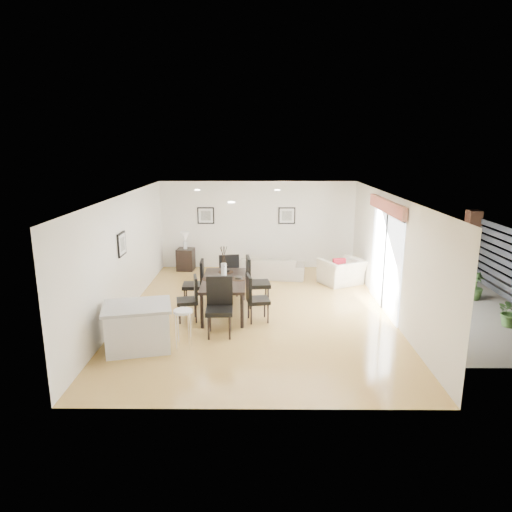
{
  "coord_description": "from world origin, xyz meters",
  "views": [
    {
      "loc": [
        0.05,
        -9.96,
        3.77
      ],
      "look_at": [
        -0.02,
        0.4,
        1.24
      ],
      "focal_mm": 32.0,
      "sensor_mm": 36.0,
      "label": 1
    }
  ],
  "objects_px": {
    "dining_chair_foot": "(229,273)",
    "dining_chair_head": "(219,303)",
    "bar_stool": "(183,316)",
    "armchair": "(342,272)",
    "dining_chair_efar": "(254,279)",
    "dining_table": "(224,283)",
    "dining_chair_wnear": "(191,296)",
    "dining_chair_wfar": "(197,281)",
    "dining_chair_enear": "(254,296)",
    "coffee_table": "(225,281)",
    "sofa": "(269,267)",
    "kitchen_island": "(138,327)",
    "side_table": "(186,259)"
  },
  "relations": [
    {
      "from": "dining_chair_enear",
      "to": "dining_chair_efar",
      "type": "xyz_separation_m",
      "value": [
        -0.01,
        0.97,
        0.09
      ]
    },
    {
      "from": "dining_chair_efar",
      "to": "dining_chair_wnear",
      "type": "bearing_deg",
      "value": 117.78
    },
    {
      "from": "dining_chair_foot",
      "to": "dining_chair_head",
      "type": "bearing_deg",
      "value": 77.16
    },
    {
      "from": "dining_table",
      "to": "bar_stool",
      "type": "xyz_separation_m",
      "value": [
        -0.62,
        -1.9,
        -0.06
      ]
    },
    {
      "from": "sofa",
      "to": "dining_chair_wfar",
      "type": "xyz_separation_m",
      "value": [
        -1.75,
        -2.42,
        0.32
      ]
    },
    {
      "from": "dining_chair_efar",
      "to": "dining_chair_head",
      "type": "bearing_deg",
      "value": 151.06
    },
    {
      "from": "dining_table",
      "to": "dining_chair_enear",
      "type": "distance_m",
      "value": 0.86
    },
    {
      "from": "dining_chair_efar",
      "to": "side_table",
      "type": "relative_size",
      "value": 1.81
    },
    {
      "from": "dining_table",
      "to": "dining_chair_head",
      "type": "distance_m",
      "value": 1.19
    },
    {
      "from": "bar_stool",
      "to": "armchair",
      "type": "bearing_deg",
      "value": 48.3
    },
    {
      "from": "dining_chair_foot",
      "to": "dining_chair_efar",
      "type": "bearing_deg",
      "value": 119.64
    },
    {
      "from": "coffee_table",
      "to": "bar_stool",
      "type": "height_order",
      "value": "bar_stool"
    },
    {
      "from": "dining_chair_head",
      "to": "dining_chair_foot",
      "type": "bearing_deg",
      "value": 87.27
    },
    {
      "from": "sofa",
      "to": "coffee_table",
      "type": "relative_size",
      "value": 2.23
    },
    {
      "from": "dining_chair_wnear",
      "to": "dining_chair_efar",
      "type": "xyz_separation_m",
      "value": [
        1.36,
        0.94,
        0.12
      ]
    },
    {
      "from": "side_table",
      "to": "kitchen_island",
      "type": "xyz_separation_m",
      "value": [
        -0.01,
        -5.61,
        0.1
      ]
    },
    {
      "from": "sofa",
      "to": "bar_stool",
      "type": "height_order",
      "value": "bar_stool"
    },
    {
      "from": "dining_chair_wfar",
      "to": "kitchen_island",
      "type": "relative_size",
      "value": 0.78
    },
    {
      "from": "dining_chair_wnear",
      "to": "side_table",
      "type": "relative_size",
      "value": 1.5
    },
    {
      "from": "dining_chair_foot",
      "to": "bar_stool",
      "type": "height_order",
      "value": "dining_chair_foot"
    },
    {
      "from": "dining_chair_wfar",
      "to": "dining_chair_head",
      "type": "height_order",
      "value": "dining_chair_head"
    },
    {
      "from": "sofa",
      "to": "armchair",
      "type": "relative_size",
      "value": 1.91
    },
    {
      "from": "dining_chair_wfar",
      "to": "coffee_table",
      "type": "height_order",
      "value": "dining_chair_wfar"
    },
    {
      "from": "dining_chair_enear",
      "to": "bar_stool",
      "type": "distance_m",
      "value": 1.92
    },
    {
      "from": "dining_chair_efar",
      "to": "armchair",
      "type": "bearing_deg",
      "value": -60.25
    },
    {
      "from": "dining_chair_efar",
      "to": "dining_chair_foot",
      "type": "distance_m",
      "value": 0.98
    },
    {
      "from": "dining_chair_wnear",
      "to": "dining_chair_enear",
      "type": "xyz_separation_m",
      "value": [
        1.38,
        -0.03,
        0.03
      ]
    },
    {
      "from": "bar_stool",
      "to": "dining_table",
      "type": "bearing_deg",
      "value": 71.83
    },
    {
      "from": "dining_chair_enear",
      "to": "armchair",
      "type": "bearing_deg",
      "value": -51.75
    },
    {
      "from": "dining_chair_wfar",
      "to": "dining_chair_head",
      "type": "relative_size",
      "value": 0.93
    },
    {
      "from": "sofa",
      "to": "side_table",
      "type": "distance_m",
      "value": 2.66
    },
    {
      "from": "sofa",
      "to": "dining_chair_wnear",
      "type": "height_order",
      "value": "dining_chair_wnear"
    },
    {
      "from": "sofa",
      "to": "bar_stool",
      "type": "relative_size",
      "value": 2.68
    },
    {
      "from": "dining_chair_wnear",
      "to": "bar_stool",
      "type": "bearing_deg",
      "value": -8.86
    },
    {
      "from": "dining_chair_efar",
      "to": "dining_chair_head",
      "type": "relative_size",
      "value": 1.02
    },
    {
      "from": "armchair",
      "to": "dining_chair_wnear",
      "type": "xyz_separation_m",
      "value": [
        -3.78,
        -2.73,
        0.21
      ]
    },
    {
      "from": "dining_chair_efar",
      "to": "coffee_table",
      "type": "xyz_separation_m",
      "value": [
        -0.81,
        1.45,
        -0.49
      ]
    },
    {
      "from": "sofa",
      "to": "coffee_table",
      "type": "distance_m",
      "value": 1.57
    },
    {
      "from": "dining_chair_enear",
      "to": "coffee_table",
      "type": "height_order",
      "value": "dining_chair_enear"
    },
    {
      "from": "sofa",
      "to": "armchair",
      "type": "height_order",
      "value": "armchair"
    },
    {
      "from": "dining_table",
      "to": "dining_chair_wnear",
      "type": "distance_m",
      "value": 0.85
    },
    {
      "from": "sofa",
      "to": "dining_chair_efar",
      "type": "relative_size",
      "value": 1.71
    },
    {
      "from": "armchair",
      "to": "dining_table",
      "type": "distance_m",
      "value": 3.85
    },
    {
      "from": "dining_chair_enear",
      "to": "side_table",
      "type": "bearing_deg",
      "value": 16.36
    },
    {
      "from": "dining_chair_head",
      "to": "coffee_table",
      "type": "distance_m",
      "value": 3.15
    },
    {
      "from": "dining_chair_efar",
      "to": "dining_chair_foot",
      "type": "relative_size",
      "value": 1.08
    },
    {
      "from": "dining_chair_wnear",
      "to": "dining_chair_wfar",
      "type": "height_order",
      "value": "dining_chair_wfar"
    },
    {
      "from": "dining_chair_wfar",
      "to": "bar_stool",
      "type": "relative_size",
      "value": 1.44
    },
    {
      "from": "dining_table",
      "to": "dining_chair_wfar",
      "type": "distance_m",
      "value": 0.84
    },
    {
      "from": "sofa",
      "to": "kitchen_island",
      "type": "height_order",
      "value": "kitchen_island"
    }
  ]
}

